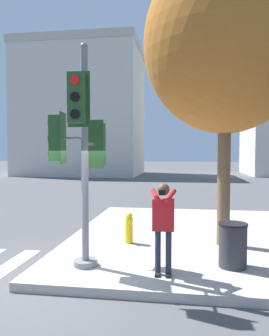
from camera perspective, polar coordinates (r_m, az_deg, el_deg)
ground_plane at (r=6.75m, az=-14.87°, el=-18.76°), size 160.00×160.00×0.00m
sidewalk_corner at (r=9.62m, az=14.35°, el=-11.66°), size 8.00×8.00×0.17m
traffic_signal_pole at (r=6.61m, az=-9.47°, el=3.96°), size 1.01×1.44×4.44m
person_photographer at (r=6.17m, az=5.03°, el=-8.94°), size 0.50×0.53×1.72m
street_tree at (r=8.72m, az=15.58°, el=20.16°), size 3.97×3.97×7.12m
fire_hydrant at (r=8.40m, az=-0.98°, el=-10.40°), size 0.20×0.26×0.77m
trash_bin at (r=6.99m, az=16.74°, el=-12.71°), size 0.57×0.57×0.89m
building_left at (r=37.15m, az=-9.06°, el=9.84°), size 12.93×9.40×14.09m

